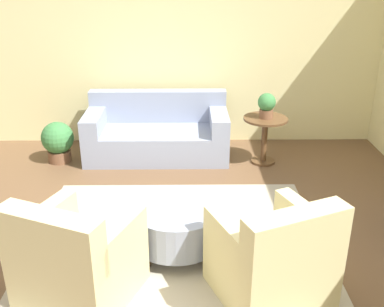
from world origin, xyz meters
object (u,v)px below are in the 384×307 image
armchair_right (274,260)px  potted_plant_on_side_table (267,105)px  armchair_left (76,261)px  potted_plant_floor (58,141)px  ottoman_table (177,223)px  couch (157,134)px  side_table (265,132)px

armchair_right → potted_plant_on_side_table: (0.36, 2.73, 0.47)m
armchair_left → potted_plant_floor: 2.94m
ottoman_table → potted_plant_floor: bearing=128.3°
couch → armchair_left: (-0.47, -3.03, 0.05)m
couch → armchair_left: bearing=-98.8°
armchair_left → potted_plant_floor: size_ratio=1.90×
armchair_left → potted_plant_on_side_table: (1.94, 2.73, 0.47)m
armchair_left → potted_plant_floor: bearing=107.6°
couch → potted_plant_on_side_table: size_ratio=5.87×
potted_plant_floor → ottoman_table: bearing=-51.7°
armchair_right → potted_plant_floor: armchair_right is taller
armchair_right → ottoman_table: bearing=139.7°
couch → potted_plant_on_side_table: (1.47, -0.30, 0.52)m
armchair_right → side_table: 2.75m
couch → ottoman_table: bearing=-82.2°
potted_plant_on_side_table → potted_plant_floor: 2.88m
ottoman_table → side_table: size_ratio=1.34×
side_table → armchair_left: bearing=-125.5°
potted_plant_on_side_table → armchair_right: bearing=-97.6°
armchair_left → potted_plant_floor: (-0.89, 2.80, -0.06)m
armchair_left → side_table: size_ratio=1.66×
ottoman_table → potted_plant_floor: size_ratio=1.53×
couch → side_table: couch is taller
ottoman_table → potted_plant_floor: (-1.68, 2.13, 0.00)m
couch → ottoman_table: couch is taller
ottoman_table → side_table: 2.36m
couch → side_table: (1.47, -0.30, 0.14)m
armchair_left → side_table: bearing=54.5°
armchair_right → ottoman_table: size_ratio=1.24×
couch → potted_plant_floor: size_ratio=3.48×
armchair_left → armchair_right: (1.58, 0.00, 0.00)m
couch → ottoman_table: (0.32, -2.36, -0.01)m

